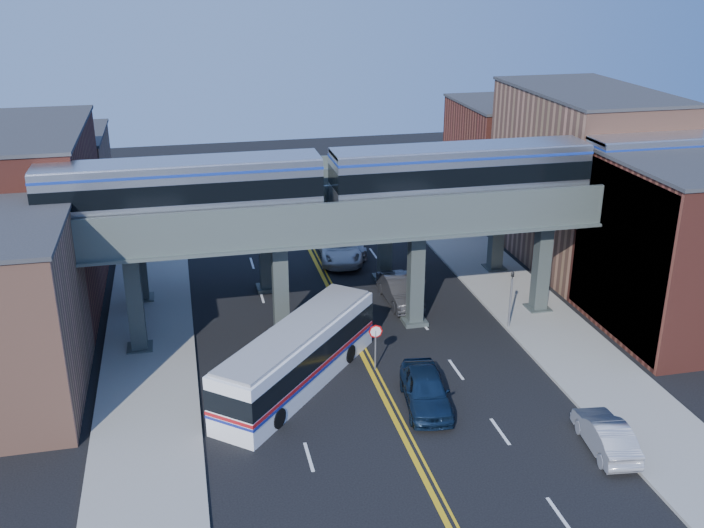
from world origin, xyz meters
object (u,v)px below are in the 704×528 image
at_px(transit_bus, 297,357).
at_px(transit_train, 460,172).
at_px(traffic_signal, 511,293).
at_px(car_parked_curb, 606,435).
at_px(car_lane_b, 400,290).
at_px(car_lane_d, 348,241).
at_px(stop_sign, 376,340).
at_px(car_lane_a, 426,390).
at_px(car_lane_c, 339,248).

bearing_deg(transit_bus, transit_train, -21.35).
relative_size(traffic_signal, car_parked_curb, 0.91).
bearing_deg(transit_train, car_parked_curb, -81.82).
xyz_separation_m(car_lane_b, car_lane_d, (-1.20, 9.82, -0.06)).
relative_size(car_lane_b, car_parked_curb, 1.14).
xyz_separation_m(transit_train, car_lane_b, (-2.47, 3.04, -8.36)).
bearing_deg(transit_bus, car_parked_curb, -84.61).
relative_size(stop_sign, traffic_signal, 0.64).
distance_m(car_lane_a, car_lane_b, 12.30).
distance_m(car_lane_a, car_lane_d, 21.95).
xyz_separation_m(car_lane_a, car_lane_c, (0.00, 20.48, -0.04)).
distance_m(stop_sign, transit_bus, 4.32).
distance_m(car_lane_c, car_parked_curb, 26.57).
height_order(traffic_signal, transit_bus, traffic_signal).
relative_size(transit_train, stop_sign, 17.36).
relative_size(traffic_signal, car_lane_b, 0.80).
bearing_deg(stop_sign, car_lane_b, 65.47).
height_order(stop_sign, car_parked_curb, stop_sign).
bearing_deg(car_lane_c, transit_train, -62.22).
bearing_deg(traffic_signal, car_parked_curb, -93.26).
relative_size(stop_sign, car_lane_b, 0.51).
xyz_separation_m(stop_sign, car_parked_curb, (8.20, -9.30, -1.02)).
bearing_deg(car_lane_a, car_parked_curb, -30.05).
bearing_deg(car_lane_b, car_lane_a, -101.20).
distance_m(transit_bus, car_lane_a, 6.73).
bearing_deg(stop_sign, transit_train, 39.13).
bearing_deg(car_lane_c, stop_sign, -89.58).
bearing_deg(transit_train, stop_sign, -140.87).
bearing_deg(car_lane_a, car_lane_c, 97.94).
distance_m(transit_train, car_lane_b, 9.23).
distance_m(transit_train, car_lane_c, 14.89).
height_order(stop_sign, car_lane_a, stop_sign).
height_order(car_lane_b, car_parked_curb, car_lane_b).
xyz_separation_m(transit_bus, car_lane_b, (7.93, 8.70, -0.74)).
height_order(transit_bus, car_parked_curb, transit_bus).
distance_m(traffic_signal, car_lane_c, 15.39).
bearing_deg(car_parked_curb, car_lane_d, -71.22).
height_order(transit_train, car_lane_c, transit_train).
relative_size(transit_train, transit_bus, 4.20).
height_order(car_lane_a, car_lane_b, car_lane_a).
distance_m(traffic_signal, car_parked_curb, 12.41).
relative_size(stop_sign, car_lane_a, 0.50).
distance_m(transit_train, traffic_signal, 7.70).
distance_m(transit_bus, car_lane_b, 11.80).
bearing_deg(stop_sign, car_lane_c, 84.78).
height_order(transit_bus, car_lane_c, transit_bus).
bearing_deg(transit_bus, car_lane_c, 21.47).
xyz_separation_m(car_lane_c, car_parked_curb, (6.70, -25.71, -0.11)).
bearing_deg(car_lane_c, traffic_signal, -55.48).
height_order(stop_sign, car_lane_d, stop_sign).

